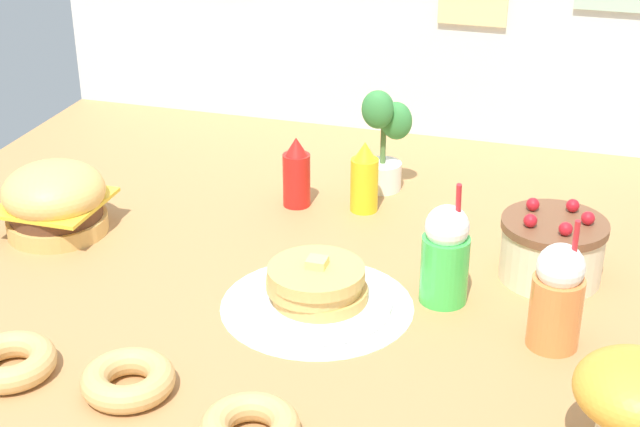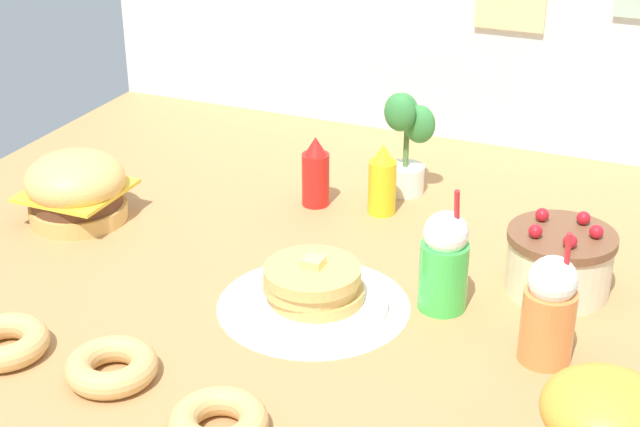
% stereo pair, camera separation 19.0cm
% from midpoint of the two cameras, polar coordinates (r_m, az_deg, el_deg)
% --- Properties ---
extents(ground_plane, '(2.10, 2.09, 0.02)m').
position_cam_midpoint_polar(ground_plane, '(1.94, 0.93, -5.83)').
color(ground_plane, '#B27F4C').
extents(doily_mat, '(0.39, 0.39, 0.00)m').
position_cam_midpoint_polar(doily_mat, '(1.93, 2.45, -5.58)').
color(doily_mat, white).
rests_on(doily_mat, ground_plane).
extents(burger, '(0.24, 0.24, 0.17)m').
position_cam_midpoint_polar(burger, '(2.29, -12.11, 1.42)').
color(burger, '#DBA859').
rests_on(burger, ground_plane).
extents(pancake_stack, '(0.30, 0.30, 0.11)m').
position_cam_midpoint_polar(pancake_stack, '(1.91, 2.45, -4.56)').
color(pancake_stack, white).
rests_on(pancake_stack, doily_mat).
extents(layer_cake, '(0.22, 0.22, 0.16)m').
position_cam_midpoint_polar(layer_cake, '(2.03, 16.74, -2.81)').
color(layer_cake, beige).
rests_on(layer_cake, ground_plane).
extents(ketchup_bottle, '(0.07, 0.07, 0.18)m').
position_cam_midpoint_polar(ketchup_bottle, '(2.32, 2.08, 2.35)').
color(ketchup_bottle, red).
rests_on(ketchup_bottle, ground_plane).
extents(mustard_bottle, '(0.07, 0.07, 0.18)m').
position_cam_midpoint_polar(mustard_bottle, '(2.29, 6.12, 1.87)').
color(mustard_bottle, yellow).
rests_on(mustard_bottle, ground_plane).
extents(cream_soda_cup, '(0.10, 0.10, 0.27)m').
position_cam_midpoint_polar(cream_soda_cup, '(1.90, 10.28, -2.91)').
color(cream_soda_cup, green).
rests_on(cream_soda_cup, ground_plane).
extents(orange_float_cup, '(0.10, 0.10, 0.27)m').
position_cam_midpoint_polar(orange_float_cup, '(1.79, 16.54, -5.65)').
color(orange_float_cup, orange).
rests_on(orange_float_cup, ground_plane).
extents(donut_pink_glaze, '(0.17, 0.17, 0.05)m').
position_cam_midpoint_polar(donut_pink_glaze, '(1.84, -15.57, -7.47)').
color(donut_pink_glaze, tan).
rests_on(donut_pink_glaze, ground_plane).
extents(donut_chocolate, '(0.17, 0.17, 0.05)m').
position_cam_midpoint_polar(donut_chocolate, '(1.73, -9.28, -9.09)').
color(donut_chocolate, tan).
rests_on(donut_chocolate, ground_plane).
extents(donut_vanilla, '(0.17, 0.17, 0.05)m').
position_cam_midpoint_polar(donut_vanilla, '(1.58, -2.61, -12.43)').
color(donut_vanilla, tan).
rests_on(donut_vanilla, ground_plane).
extents(potted_plant, '(0.13, 0.11, 0.27)m').
position_cam_midpoint_polar(potted_plant, '(2.38, 7.48, 4.41)').
color(potted_plant, white).
rests_on(potted_plant, ground_plane).
extents(mushroom_stool, '(0.20, 0.20, 0.19)m').
position_cam_midpoint_polar(mushroom_stool, '(1.53, 20.18, -11.64)').
color(mushroom_stool, beige).
rests_on(mushroom_stool, ground_plane).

